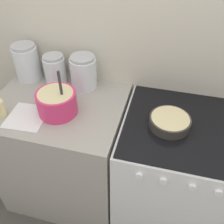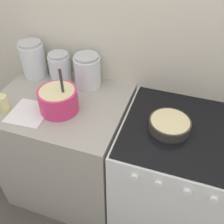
{
  "view_description": "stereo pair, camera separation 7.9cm",
  "coord_description": "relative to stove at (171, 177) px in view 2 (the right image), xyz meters",
  "views": [
    {
      "loc": [
        0.22,
        -0.76,
        1.89
      ],
      "look_at": [
        -0.05,
        0.29,
        0.97
      ],
      "focal_mm": 40.0,
      "sensor_mm": 36.0,
      "label": 1
    },
    {
      "loc": [
        0.3,
        -0.74,
        1.89
      ],
      "look_at": [
        -0.05,
        0.29,
        0.97
      ],
      "focal_mm": 40.0,
      "sensor_mm": 36.0,
      "label": 2
    }
  ],
  "objects": [
    {
      "name": "countertop_cabinet",
      "position": [
        -0.78,
        0.0,
        0.0
      ],
      "size": [
        0.84,
        0.67,
        0.92
      ],
      "color": "#9E998E",
      "rests_on": "ground_plane"
    },
    {
      "name": "baking_pan",
      "position": [
        -0.08,
        -0.02,
        0.49
      ],
      "size": [
        0.23,
        0.23,
        0.06
      ],
      "color": "#38332D",
      "rests_on": "stove"
    },
    {
      "name": "stove",
      "position": [
        0.0,
        0.0,
        0.0
      ],
      "size": [
        0.69,
        0.69,
        0.92
      ],
      "color": "silver",
      "rests_on": "ground_plane"
    },
    {
      "name": "tin_can",
      "position": [
        -1.05,
        -0.18,
        0.51
      ],
      "size": [
        0.07,
        0.07,
        0.1
      ],
      "color": "beige",
      "rests_on": "countertop_cabinet"
    },
    {
      "name": "storage_jar_middle",
      "position": [
        -0.88,
        0.23,
        0.55
      ],
      "size": [
        0.15,
        0.15,
        0.2
      ],
      "color": "silver",
      "rests_on": "countertop_cabinet"
    },
    {
      "name": "storage_jar_left",
      "position": [
        -1.08,
        0.23,
        0.57
      ],
      "size": [
        0.17,
        0.17,
        0.25
      ],
      "color": "silver",
      "rests_on": "countertop_cabinet"
    },
    {
      "name": "mixing_bowl",
      "position": [
        -0.73,
        -0.07,
        0.54
      ],
      "size": [
        0.23,
        0.23,
        0.29
      ],
      "color": "#E0336B",
      "rests_on": "countertop_cabinet"
    },
    {
      "name": "storage_jar_right",
      "position": [
        -0.67,
        0.23,
        0.56
      ],
      "size": [
        0.17,
        0.17,
        0.22
      ],
      "color": "silver",
      "rests_on": "countertop_cabinet"
    },
    {
      "name": "recipe_page",
      "position": [
        -0.89,
        -0.16,
        0.46
      ],
      "size": [
        0.24,
        0.24,
        0.01
      ],
      "color": "white",
      "rests_on": "countertop_cabinet"
    },
    {
      "name": "wall_back",
      "position": [
        -0.36,
        0.36,
        0.74
      ],
      "size": [
        4.68,
        0.05,
        2.4
      ],
      "color": "beige",
      "rests_on": "ground_plane"
    }
  ]
}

